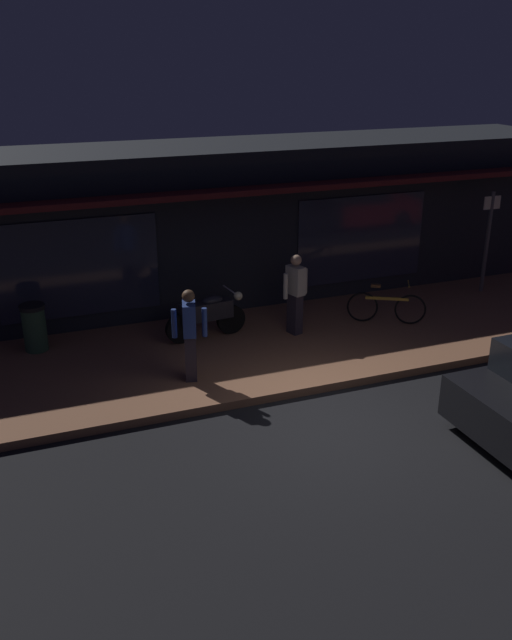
{
  "coord_description": "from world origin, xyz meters",
  "views": [
    {
      "loc": [
        -4.5,
        -8.46,
        5.61
      ],
      "look_at": [
        -0.38,
        2.4,
        0.95
      ],
      "focal_mm": 38.2,
      "sensor_mm": 36.0,
      "label": 1
    }
  ],
  "objects_px": {
    "motorcycle": "(207,314)",
    "trash_bin": "(34,327)",
    "person_bystander": "(295,293)",
    "person_photographer": "(190,333)",
    "bicycle_parked": "(386,307)",
    "sign_post": "(488,236)"
  },
  "relations": [
    {
      "from": "person_photographer",
      "to": "trash_bin",
      "type": "relative_size",
      "value": 1.8
    },
    {
      "from": "motorcycle",
      "to": "trash_bin",
      "type": "height_order",
      "value": "motorcycle"
    },
    {
      "from": "bicycle_parked",
      "to": "trash_bin",
      "type": "height_order",
      "value": "trash_bin"
    },
    {
      "from": "bicycle_parked",
      "to": "sign_post",
      "type": "height_order",
      "value": "sign_post"
    },
    {
      "from": "motorcycle",
      "to": "trash_bin",
      "type": "xyz_separation_m",
      "value": [
        -3.29,
        0.6,
        -0.03
      ]
    },
    {
      "from": "motorcycle",
      "to": "trash_bin",
      "type": "relative_size",
      "value": 1.83
    },
    {
      "from": "motorcycle",
      "to": "sign_post",
      "type": "xyz_separation_m",
      "value": [
        6.99,
        0.38,
        0.86
      ]
    },
    {
      "from": "person_photographer",
      "to": "trash_bin",
      "type": "bearing_deg",
      "value": 137.3
    },
    {
      "from": "sign_post",
      "to": "trash_bin",
      "type": "distance_m",
      "value": 10.32
    },
    {
      "from": "motorcycle",
      "to": "sign_post",
      "type": "distance_m",
      "value": 7.06
    },
    {
      "from": "bicycle_parked",
      "to": "person_photographer",
      "type": "bearing_deg",
      "value": -166.59
    },
    {
      "from": "bicycle_parked",
      "to": "person_photographer",
      "type": "distance_m",
      "value": 4.74
    },
    {
      "from": "trash_bin",
      "to": "sign_post",
      "type": "bearing_deg",
      "value": -1.24
    },
    {
      "from": "motorcycle",
      "to": "sign_post",
      "type": "height_order",
      "value": "sign_post"
    },
    {
      "from": "person_bystander",
      "to": "bicycle_parked",
      "type": "bearing_deg",
      "value": -4.98
    },
    {
      "from": "motorcycle",
      "to": "sign_post",
      "type": "relative_size",
      "value": 0.71
    },
    {
      "from": "person_photographer",
      "to": "person_bystander",
      "type": "distance_m",
      "value": 2.85
    },
    {
      "from": "bicycle_parked",
      "to": "person_bystander",
      "type": "height_order",
      "value": "person_bystander"
    },
    {
      "from": "person_bystander",
      "to": "person_photographer",
      "type": "bearing_deg",
      "value": -153.54
    },
    {
      "from": "motorcycle",
      "to": "person_photographer",
      "type": "xyz_separation_m",
      "value": [
        -0.82,
        -1.68,
        0.38
      ]
    },
    {
      "from": "sign_post",
      "to": "trash_bin",
      "type": "xyz_separation_m",
      "value": [
        -10.28,
        0.22,
        -0.89
      ]
    },
    {
      "from": "bicycle_parked",
      "to": "sign_post",
      "type": "bearing_deg",
      "value": 16.58
    }
  ]
}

